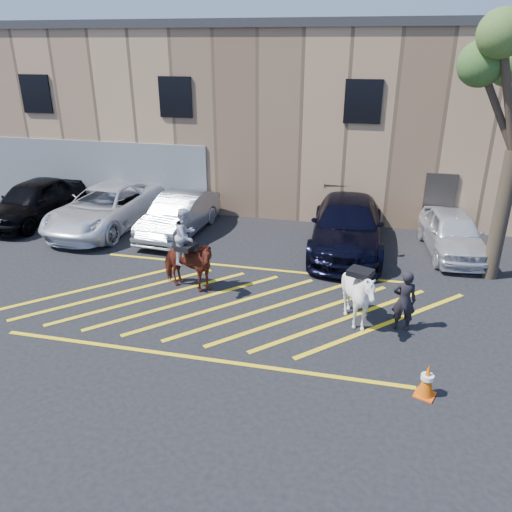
% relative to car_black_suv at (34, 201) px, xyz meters
% --- Properties ---
extents(ground, '(90.00, 90.00, 0.00)m').
position_rel_car_black_suv_xyz_m(ground, '(9.25, -4.71, -0.82)').
color(ground, black).
rests_on(ground, ground).
extents(car_black_suv, '(2.17, 4.90, 1.64)m').
position_rel_car_black_suv_xyz_m(car_black_suv, '(0.00, 0.00, 0.00)').
color(car_black_suv, black).
rests_on(car_black_suv, ground).
extents(car_white_pickup, '(2.97, 5.81, 1.57)m').
position_rel_car_black_suv_xyz_m(car_white_pickup, '(3.12, -0.09, -0.04)').
color(car_white_pickup, silver).
rests_on(car_white_pickup, ground).
extents(car_silver_sedan, '(1.86, 4.53, 1.46)m').
position_rel_car_black_suv_xyz_m(car_silver_sedan, '(6.05, -0.10, -0.09)').
color(car_silver_sedan, '#92989F').
rests_on(car_silver_sedan, ground).
extents(car_blue_suv, '(2.51, 5.81, 1.67)m').
position_rel_car_black_suv_xyz_m(car_blue_suv, '(12.10, -0.19, 0.01)').
color(car_blue_suv, black).
rests_on(car_blue_suv, ground).
extents(car_white_suv, '(2.14, 4.31, 1.41)m').
position_rel_car_black_suv_xyz_m(car_white_suv, '(15.54, 0.20, -0.11)').
color(car_white_suv, white).
rests_on(car_white_suv, ground).
extents(handler, '(0.59, 0.40, 1.56)m').
position_rel_car_black_suv_xyz_m(handler, '(13.77, -5.18, -0.04)').
color(handler, black).
rests_on(handler, ground).
extents(warehouse, '(32.42, 10.20, 7.30)m').
position_rel_car_black_suv_xyz_m(warehouse, '(9.23, 7.28, 2.83)').
color(warehouse, tan).
rests_on(warehouse, ground).
extents(hatching_zone, '(12.60, 5.12, 0.01)m').
position_rel_car_black_suv_xyz_m(hatching_zone, '(9.25, -5.01, -0.81)').
color(hatching_zone, yellow).
rests_on(hatching_zone, ground).
extents(mounted_bay, '(1.98, 1.23, 2.42)m').
position_rel_car_black_suv_xyz_m(mounted_bay, '(7.93, -4.33, 0.16)').
color(mounted_bay, maroon).
rests_on(mounted_bay, ground).
extents(saddled_white, '(1.75, 1.85, 1.63)m').
position_rel_car_black_suv_xyz_m(saddled_white, '(12.68, -5.27, 0.00)').
color(saddled_white, white).
rests_on(saddled_white, ground).
extents(traffic_cone, '(0.49, 0.49, 0.73)m').
position_rel_car_black_suv_xyz_m(traffic_cone, '(14.14, -7.70, -0.45)').
color(traffic_cone, '#FF530A').
rests_on(traffic_cone, ground).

